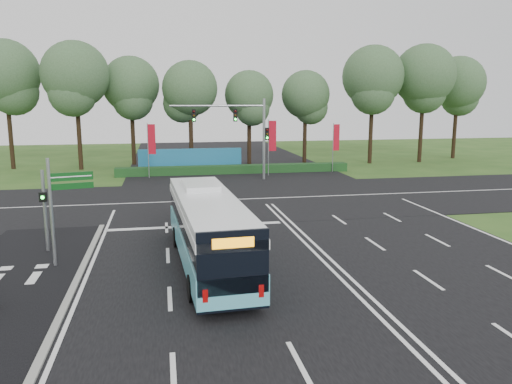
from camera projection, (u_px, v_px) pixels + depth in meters
ground at (309, 248)px, 23.58m from camera, size 120.00×120.00×0.00m
road_main at (309, 248)px, 23.58m from camera, size 20.00×120.00×0.04m
road_cross at (260, 199)px, 35.17m from camera, size 120.00×14.00×0.05m
bike_path at (7, 289)px, 18.40m from camera, size 5.00×18.00×0.06m
kerb_strip at (75, 284)px, 18.83m from camera, size 0.25×18.00×0.12m
city_bus at (208, 229)px, 20.71m from camera, size 2.88×11.31×3.22m
pedestrian_signal at (45, 208)px, 22.61m from camera, size 0.32×0.43×3.82m
street_sign at (60, 200)px, 20.61m from camera, size 1.76×0.48×4.60m
banner_flag_left at (151, 143)px, 43.76m from camera, size 0.71×0.24×4.91m
banner_flag_mid at (271, 140)px, 45.43m from camera, size 0.76×0.08×5.14m
banner_flag_right at (335, 140)px, 47.79m from camera, size 0.69×0.15×4.69m
traffic_light_gantry at (244, 126)px, 42.57m from camera, size 8.41×0.28×7.00m
hedge at (235, 169)px, 47.18m from camera, size 22.00×1.20×0.80m
blue_hoarding at (191, 160)px, 48.73m from camera, size 10.00×0.30×2.20m
eucalyptus_row at (253, 81)px, 52.28m from camera, size 55.40×9.77×12.87m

